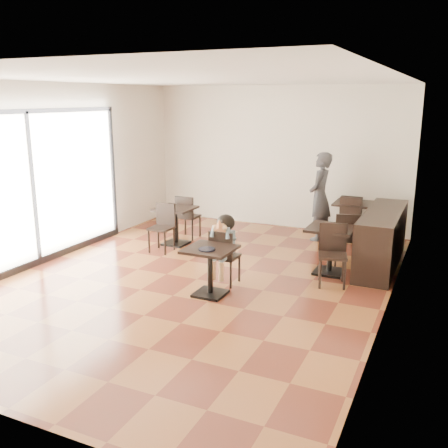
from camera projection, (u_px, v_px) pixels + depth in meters
The scene contains 22 objects.
floor at pixel (197, 279), 8.26m from camera, with size 6.00×8.00×0.01m, color brown.
ceiling at pixel (194, 78), 7.47m from camera, with size 6.00×8.00×0.01m, color silver.
wall_back at pixel (278, 157), 11.39m from camera, with size 6.00×0.01×3.20m, color beige.
wall_left at pixel (50, 172), 9.09m from camera, with size 0.01×8.00×3.20m, color beige.
wall_right at pixel (394, 200), 6.65m from camera, with size 0.01×8.00×3.20m, color beige.
storefront_window at pixel (32, 188), 8.68m from camera, with size 0.04×4.50×2.60m, color white.
child_table at pixel (210, 272), 7.52m from camera, with size 0.71×0.71×0.75m, color black, non-canonical shape.
child_chair at pixel (225, 257), 7.98m from camera, with size 0.40×0.40×0.90m, color black, non-canonical shape.
child at pixel (225, 250), 7.96m from camera, with size 0.40×0.56×1.13m, color gray, non-canonical shape.
plate at pixel (207, 249), 7.34m from camera, with size 0.25×0.25×0.02m, color black.
pizza_slice at pixel (220, 227), 7.69m from camera, with size 0.26×0.20×0.06m, color tan, non-canonical shape.
adult_patron at pixel (320, 197), 10.39m from camera, with size 0.67×0.44×1.84m, color #38383D.
cafe_table_mid at pixel (330, 250), 8.46m from camera, with size 0.77×0.77×0.81m, color black, non-canonical shape.
cafe_table_left at pixel (176, 226), 10.15m from camera, with size 0.73×0.73×0.77m, color black, non-canonical shape.
cafe_table_back at pixel (352, 221), 10.49m from camera, with size 0.76×0.76×0.81m, color black, non-canonical shape.
chair_mid_a at pixel (347, 239), 8.86m from camera, with size 0.44×0.44×0.98m, color black, non-canonical shape.
chair_mid_b at pixel (333, 256), 7.89m from camera, with size 0.44×0.44×0.98m, color black, non-canonical shape.
chair_left_a at pixel (189, 217), 10.62m from camera, with size 0.42×0.42×0.93m, color black, non-canonical shape.
chair_left_b at pixel (161, 228), 9.65m from camera, with size 0.42×0.42×0.93m, color black, non-canonical shape.
chair_back_a at pixel (353, 217), 10.47m from camera, with size 0.44×0.44×0.97m, color black, non-canonical shape.
chair_back_b at pixel (348, 223), 10.01m from camera, with size 0.44×0.44×0.97m, color black, non-canonical shape.
service_counter at pixel (382, 239), 8.82m from camera, with size 0.60×2.40×1.00m, color black.
Camera 1 is at (3.67, -6.88, 2.92)m, focal length 40.00 mm.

